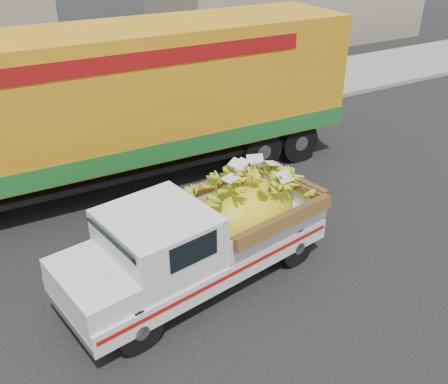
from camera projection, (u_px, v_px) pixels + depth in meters
ground at (188, 280)px, 9.28m from camera, size 100.00×100.00×0.00m
curb at (83, 149)px, 14.30m from camera, size 60.00×0.25×0.15m
sidewalk at (63, 126)px, 15.89m from camera, size 60.00×4.00×0.14m
pickup_truck at (213, 231)px, 9.03m from camera, size 5.15×2.54×1.73m
semi_trailer at (114, 103)px, 11.60m from camera, size 12.02×2.84×3.80m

